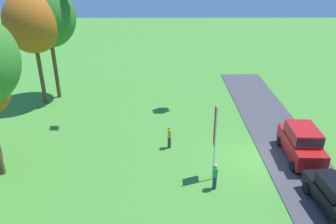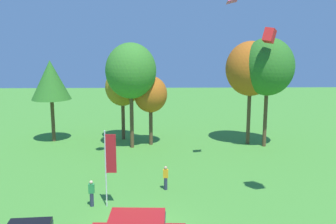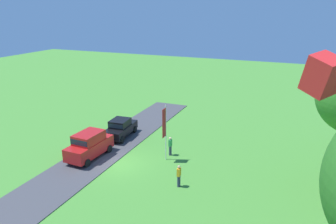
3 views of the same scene
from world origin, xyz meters
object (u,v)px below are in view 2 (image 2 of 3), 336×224
Objects in this scene: tree_lone_near at (151,95)px; tree_far_right at (251,69)px; tree_center_back at (268,67)px; flag_banner at (109,159)px; tree_left_of_center at (131,71)px; kite_box_high_right at (269,35)px; person_watching_sky at (92,193)px; tree_right_of_center at (51,80)px; kite_diamond_mid_center at (231,0)px; person_on_lawn at (166,178)px; tree_far_left at (122,87)px.

tree_far_right is (9.62, 0.06, 2.46)m from tree_lone_near.
flag_banner is at bearing -134.75° from tree_center_back.
kite_box_high_right is at bearing -12.29° from tree_left_of_center.
person_watching_sky is 0.35× the size of flag_banner.
tree_right_of_center is 1.21× the size of tree_lone_near.
tree_lone_near is 12.71m from kite_diamond_mid_center.
tree_center_back is at bearing 0.58° from tree_left_of_center.
person_on_lawn is at bearing -132.19° from tree_center_back.
tree_far_right is 8.75× the size of kite_box_high_right.
tree_far_left is 14.40m from tree_center_back.
tree_left_of_center reaches higher than person_on_lawn.
tree_center_back is (14.45, 13.37, 6.81)m from person_watching_sky.
tree_center_back is at bearing -6.43° from tree_right_of_center.
tree_center_back reaches higher than person_watching_sky.
tree_lone_near reaches higher than person_on_lawn.
tree_right_of_center is 8.59m from tree_left_of_center.
flag_banner is 4.28× the size of kite_box_high_right.
tree_lone_near is 1.38× the size of flag_banner.
tree_center_back is 2.12× the size of flag_banner.
tree_lone_near is 14.55m from flag_banner.
tree_left_of_center is 11.36× the size of kite_diamond_mid_center.
tree_far_right is at bearing 65.58° from kite_diamond_mid_center.
person_on_lawn is at bearing 29.06° from person_watching_sky.
tree_far_right is 19.09m from flag_banner.
tree_left_of_center is 3.13m from tree_lone_near.
person_on_lawn is at bearing -138.35° from kite_box_high_right.
kite_diamond_mid_center is (6.20, -7.48, 8.20)m from tree_lone_near.
kite_diamond_mid_center reaches higher than person_on_lawn.
tree_left_of_center is 1.47× the size of tree_lone_near.
tree_far_left reaches higher than tree_lone_near.
tree_left_of_center is at bearing 87.94° from flag_banner.
tree_center_back reaches higher than tree_left_of_center.
person_watching_sky is at bearing -97.10° from tree_left_of_center.
kite_box_high_right is (12.52, 10.64, 7.47)m from flag_banner.
person_on_lawn is at bearing -83.81° from tree_lone_near.
tree_far_right is 11.50× the size of kite_diamond_mid_center.
tree_lone_near is 0.65× the size of tree_center_back.
tree_right_of_center is 21.12m from tree_center_back.
kite_box_high_right reaches higher than person_watching_sky.
tree_far_right reaches higher than tree_far_left.
kite_box_high_right is (9.00, 8.00, 9.72)m from person_on_lawn.
flag_banner is 14.78m from kite_diamond_mid_center.
tree_lone_near is at bearing 175.55° from tree_center_back.
tree_center_back reaches higher than tree_right_of_center.
tree_left_of_center is 8.65× the size of kite_box_high_right.
person_on_lawn is 0.21× the size of tree_right_of_center.
kite_box_high_right is at bearing -23.57° from tree_far_left.
tree_right_of_center reaches higher than flag_banner.
tree_lone_near is 0.67× the size of tree_far_right.
person_on_lawn is at bearing -74.00° from tree_left_of_center.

